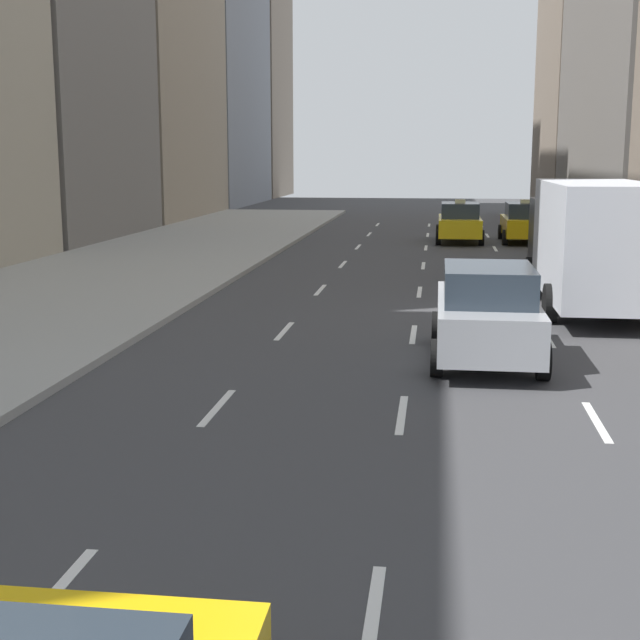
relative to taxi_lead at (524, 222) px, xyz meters
name	(u,v)px	position (x,y,z in m)	size (l,w,h in m)	color
sidewalk_left	(103,278)	(-13.80, -13.87, -0.81)	(8.00, 66.00, 0.15)	#9E9E99
lane_markings	(417,310)	(-4.20, -17.87, -0.87)	(5.72, 56.00, 0.01)	white
taxi_lead	(524,222)	(0.00, 0.00, 0.00)	(2.02, 4.40, 1.87)	yellow
taxi_third	(460,222)	(-2.80, -0.28, 0.00)	(2.02, 4.40, 1.87)	yellow
sedan_black_near	(487,313)	(-2.80, -23.17, 0.03)	(2.02, 4.43, 1.80)	#9EA0A5
box_truck	(590,240)	(0.00, -16.92, 0.83)	(2.58, 8.40, 3.15)	#262628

